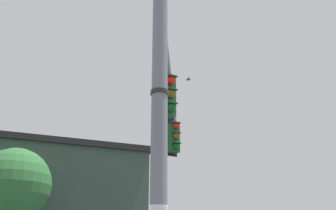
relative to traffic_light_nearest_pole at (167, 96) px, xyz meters
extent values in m
cylinder|color=slate|center=(1.30, 1.71, -1.97)|extent=(0.29, 0.29, 6.67)
cylinder|color=slate|center=(-0.84, -1.13, 0.80)|extent=(4.44, 5.81, 0.20)
cylinder|color=black|center=(0.00, -0.02, 0.61)|extent=(0.08, 0.08, 0.18)
cube|color=#194723|center=(0.00, -0.02, -0.01)|extent=(0.36, 0.30, 1.05)
sphere|color=red|center=(0.00, 0.17, 0.34)|extent=(0.22, 0.22, 0.22)
cube|color=#194723|center=(0.00, 0.19, 0.44)|extent=(0.24, 0.20, 0.03)
sphere|color=brown|center=(0.00, 0.17, -0.01)|extent=(0.22, 0.22, 0.22)
cube|color=#194723|center=(0.00, 0.19, 0.09)|extent=(0.24, 0.20, 0.03)
sphere|color=#0F4C19|center=(0.00, 0.17, -0.36)|extent=(0.22, 0.22, 0.22)
cube|color=#194723|center=(0.00, 0.19, -0.26)|extent=(0.24, 0.20, 0.03)
cube|color=black|center=(0.00, -0.19, -0.01)|extent=(0.54, 0.03, 1.22)
cylinder|color=black|center=(-2.22, -2.96, 0.61)|extent=(0.08, 0.08, 0.18)
cube|color=#194723|center=(-2.22, -2.96, -0.01)|extent=(0.36, 0.30, 1.05)
sphere|color=red|center=(-2.22, -2.77, 0.34)|extent=(0.22, 0.22, 0.22)
cube|color=#194723|center=(-2.22, -2.75, 0.44)|extent=(0.24, 0.20, 0.03)
sphere|color=brown|center=(-2.22, -2.77, -0.01)|extent=(0.22, 0.22, 0.22)
cube|color=#194723|center=(-2.22, -2.75, 0.09)|extent=(0.24, 0.20, 0.03)
sphere|color=#0F4C19|center=(-2.22, -2.77, -0.36)|extent=(0.22, 0.22, 0.22)
cube|color=#194723|center=(-2.22, -2.75, -0.26)|extent=(0.24, 0.20, 0.03)
cube|color=black|center=(-2.22, -3.13, -0.01)|extent=(0.54, 0.03, 1.22)
cube|color=#147238|center=(0.91, 1.18, -0.81)|extent=(0.62, 0.80, 0.22)
cube|color=white|center=(0.91, 1.17, -0.81)|extent=(0.60, 0.79, 0.04)
cylinder|color=#262626|center=(1.30, 1.71, -0.81)|extent=(0.33, 0.33, 0.08)
ellipsoid|color=#4C4742|center=(-3.64, -3.92, 2.85)|extent=(0.21, 0.17, 0.07)
cube|color=#4C4742|center=(-3.63, -3.90, 2.86)|extent=(0.20, 0.27, 0.02)
cube|color=#4C4742|center=(-3.65, -3.93, 2.86)|extent=(0.20, 0.27, 0.05)
cube|color=black|center=(-1.59, -13.39, 1.18)|extent=(9.80, 9.13, 0.30)
sphere|color=#28602D|center=(1.53, -8.39, -1.23)|extent=(2.86, 2.86, 2.86)
camera|label=1|loc=(4.68, 7.03, -3.42)|focal=39.98mm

